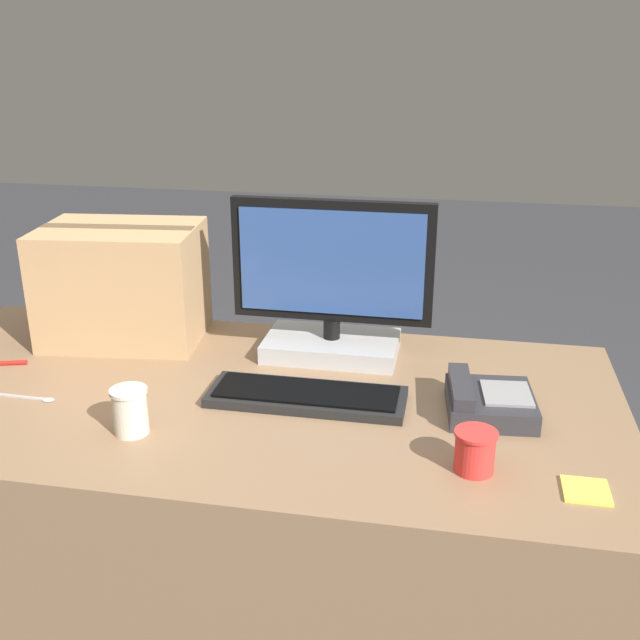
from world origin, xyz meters
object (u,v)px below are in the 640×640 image
object	(u,v)px
monitor	(332,296)
sticky_note_pad	(586,491)
paper_cup_right	(475,451)
cardboard_box	(123,283)
desk_phone	(487,401)
spoon	(30,398)
keyboard	(307,396)
paper_cup_left	(130,411)

from	to	relation	value
monitor	sticky_note_pad	distance (m)	0.81
paper_cup_right	cardboard_box	size ratio (longest dim) A/B	0.19
sticky_note_pad	desk_phone	bearing A→B (deg)	121.96
paper_cup_right	sticky_note_pad	size ratio (longest dim) A/B	0.99
desk_phone	sticky_note_pad	distance (m)	0.34
desk_phone	sticky_note_pad	size ratio (longest dim) A/B	2.58
spoon	sticky_note_pad	distance (m)	1.24
keyboard	spoon	xyz separation A→B (m)	(-0.64, -0.11, -0.01)
paper_cup_left	spoon	bearing A→B (deg)	160.85
monitor	sticky_note_pad	xyz separation A→B (m)	(0.58, -0.55, -0.16)
keyboard	spoon	world-z (taller)	keyboard
paper_cup_left	sticky_note_pad	distance (m)	0.93
paper_cup_right	sticky_note_pad	world-z (taller)	paper_cup_right
desk_phone	cardboard_box	distance (m)	1.03
monitor	keyboard	xyz separation A→B (m)	(-0.01, -0.28, -0.15)
spoon	cardboard_box	distance (m)	0.44
cardboard_box	sticky_note_pad	size ratio (longest dim) A/B	5.22
paper_cup_right	spoon	size ratio (longest dim) A/B	0.49
monitor	cardboard_box	world-z (taller)	monitor
desk_phone	paper_cup_right	distance (m)	0.25
desk_phone	paper_cup_left	bearing A→B (deg)	-167.80
paper_cup_right	sticky_note_pad	distance (m)	0.21
desk_phone	spoon	world-z (taller)	desk_phone
paper_cup_left	cardboard_box	size ratio (longest dim) A/B	0.23
monitor	cardboard_box	bearing A→B (deg)	178.75
keyboard	paper_cup_left	xyz separation A→B (m)	(-0.34, -0.21, 0.04)
sticky_note_pad	paper_cup_left	bearing A→B (deg)	176.93
paper_cup_left	cardboard_box	distance (m)	0.57
monitor	keyboard	world-z (taller)	monitor
keyboard	desk_phone	size ratio (longest dim) A/B	2.07
spoon	desk_phone	bearing A→B (deg)	8.72
paper_cup_left	sticky_note_pad	bearing A→B (deg)	-3.07
spoon	cardboard_box	world-z (taller)	cardboard_box
keyboard	spoon	bearing A→B (deg)	-170.16
keyboard	desk_phone	distance (m)	0.41
paper_cup_right	cardboard_box	distance (m)	1.10
desk_phone	spoon	xyz separation A→B (m)	(-1.05, -0.13, -0.03)
monitor	paper_cup_left	xyz separation A→B (m)	(-0.35, -0.50, -0.11)
monitor	sticky_note_pad	size ratio (longest dim) A/B	6.04
monitor	desk_phone	bearing A→B (deg)	-32.91
monitor	desk_phone	world-z (taller)	monitor
desk_phone	paper_cup_right	bearing A→B (deg)	-101.83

